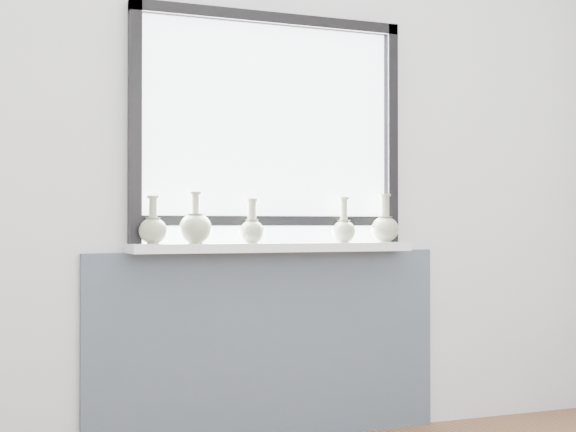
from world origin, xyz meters
name	(u,v)px	position (x,y,z in m)	size (l,w,h in m)	color
back_wall	(266,156)	(0.00, 1.81, 1.30)	(3.60, 0.02, 2.60)	silver
apron_panel	(269,345)	(0.00, 1.78, 0.43)	(1.70, 0.03, 0.86)	#475063
windowsill	(274,247)	(0.00, 1.71, 0.88)	(1.32, 0.18, 0.04)	white
window	(269,125)	(0.00, 1.77, 1.44)	(1.30, 0.06, 1.05)	black
vase_a	(153,228)	(-0.56, 1.70, 0.97)	(0.12, 0.12, 0.21)	#9CA786
vase_b	(195,227)	(-0.38, 1.68, 0.97)	(0.14, 0.14, 0.22)	#9CA786
vase_c	(252,228)	(-0.11, 1.69, 0.97)	(0.11, 0.11, 0.20)	#9CA786
vase_d	(344,228)	(0.34, 1.70, 0.97)	(0.11, 0.11, 0.21)	#9CA786
vase_e	(385,227)	(0.56, 1.70, 0.97)	(0.13, 0.13, 0.23)	#9CA786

